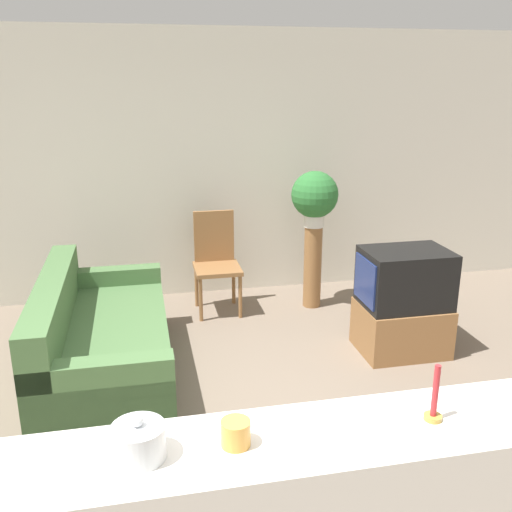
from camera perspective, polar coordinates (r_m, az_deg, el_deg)
name	(u,v)px	position (r m, az deg, el deg)	size (l,w,h in m)	color
wall_back	(175,168)	(5.90, -8.14, 8.74)	(9.00, 0.06, 2.70)	beige
couch	(101,343)	(4.55, -15.28, -8.42)	(0.92, 1.94, 0.81)	#476B3D
tv_stand	(401,328)	(4.99, 14.31, -6.96)	(0.70, 0.54, 0.42)	olive
television	(405,278)	(4.82, 14.63, -2.15)	(0.70, 0.50, 0.47)	black
wooden_chair	(216,258)	(5.60, -4.03, -0.17)	(0.44, 0.44, 0.98)	olive
plant_stand	(313,267)	(5.72, 5.67, -1.07)	(0.18, 0.18, 0.83)	olive
potted_plant	(315,196)	(5.54, 5.90, 6.00)	(0.45, 0.45, 0.54)	white
decorative_bowl	(139,442)	(2.11, -11.65, -17.71)	(0.19, 0.19, 0.17)	silver
candle_jar	(236,433)	(2.14, -2.05, -17.28)	(0.11, 0.11, 0.10)	gold
candlestick	(434,403)	(2.36, 17.40, -13.81)	(0.07, 0.07, 0.23)	#B7933D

